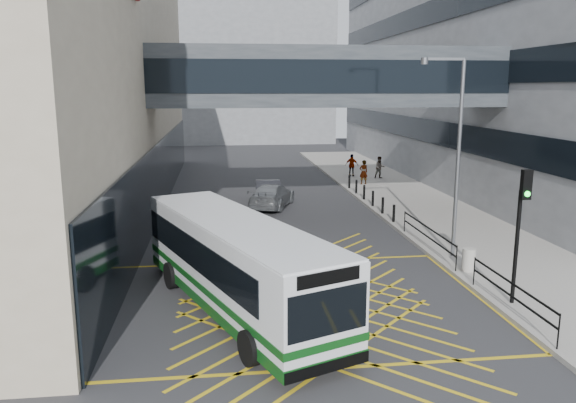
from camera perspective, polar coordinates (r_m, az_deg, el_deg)
name	(u,v)px	position (r m, az deg, el deg)	size (l,w,h in m)	color
ground	(303,302)	(18.86, 1.52, -10.20)	(120.00, 120.00, 0.00)	#333335
building_right	(567,47)	(49.26, 26.51, 13.86)	(24.09, 44.00, 20.00)	gray
building_far	(222,72)	(77.36, -6.76, 12.93)	(28.00, 16.00, 18.00)	gray
skybridge	(326,77)	(29.87, 3.92, 12.49)	(20.00, 4.10, 3.00)	#3B4045
pavement	(412,203)	(35.04, 12.49, -0.12)	(6.00, 54.00, 0.16)	#9E9990
box_junction	(303,302)	(18.86, 1.52, -10.19)	(12.00, 9.00, 0.01)	gold
bus	(235,262)	(17.81, -5.39, -6.18)	(6.20, 10.63, 2.95)	white
car_white	(214,245)	(22.86, -7.48, -4.45)	(1.88, 4.58, 1.46)	white
car_dark	(268,191)	(34.66, -2.06, 1.10)	(1.79, 4.58, 1.44)	#222228
car_silver	(272,195)	(33.23, -1.65, 0.68)	(2.01, 4.75, 1.48)	gray
traffic_light	(521,218)	(18.89, 22.60, -1.53)	(0.31, 0.50, 4.37)	black
street_lamp	(455,146)	(23.32, 16.57, 5.39)	(1.80, 0.28, 7.94)	slate
litter_bin	(469,260)	(22.39, 17.89, -5.63)	(0.50, 0.50, 0.86)	#ADA89E
kerb_railings	(459,255)	(21.90, 17.00, -5.17)	(0.05, 12.54, 1.00)	black
bollards	(368,195)	(34.13, 8.17, 0.64)	(0.14, 10.14, 0.90)	black
pedestrian_a	(364,172)	(40.57, 7.68, 2.97)	(0.69, 0.49, 1.73)	gray
pedestrian_b	(380,168)	(43.39, 9.30, 3.43)	(0.81, 0.47, 1.66)	gray
pedestrian_c	(352,165)	(44.10, 6.51, 3.68)	(1.02, 0.49, 1.73)	gray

